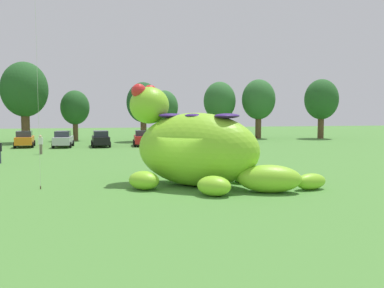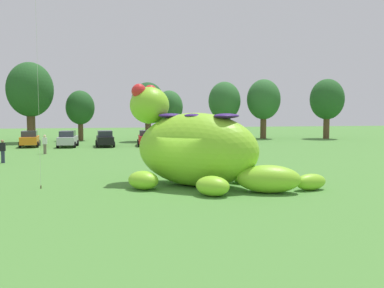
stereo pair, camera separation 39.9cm
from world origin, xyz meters
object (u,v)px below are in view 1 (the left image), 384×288
object	(u,v)px
box_truck	(202,130)
spectator_far_side	(234,147)
car_silver	(63,139)
spectator_wandering	(193,139)
car_black	(101,139)
giant_inflatable_creature	(197,148)
car_orange	(25,139)
spectator_mid_field	(182,140)
car_red	(142,138)
spectator_by_cars	(41,145)

from	to	relation	value
box_truck	spectator_far_side	bearing A→B (deg)	-93.65
car_silver	spectator_wandering	bearing A→B (deg)	-14.14
car_black	giant_inflatable_creature	bearing A→B (deg)	-79.52
car_orange	spectator_far_side	distance (m)	23.58
spectator_mid_field	giant_inflatable_creature	bearing A→B (deg)	-99.52
giant_inflatable_creature	spectator_wandering	size ratio (longest dim) A/B	5.65
car_orange	car_silver	xyz separation A→B (m)	(4.02, -1.00, 0.00)
car_red	spectator_by_cars	distance (m)	11.99
box_truck	spectator_mid_field	bearing A→B (deg)	-123.38
giant_inflatable_creature	car_black	size ratio (longest dim) A/B	2.31
car_red	box_truck	world-z (taller)	box_truck
box_truck	spectator_wandering	distance (m)	4.52
spectator_far_side	spectator_by_cars	bearing A→B (deg)	157.83
spectator_by_cars	spectator_far_side	size ratio (longest dim) A/B	1.00
giant_inflatable_creature	spectator_mid_field	bearing A→B (deg)	80.48
car_silver	spectator_wandering	xyz separation A→B (m)	(13.44, -3.39, -0.01)
car_black	car_red	world-z (taller)	same
giant_inflatable_creature	spectator_by_cars	bearing A→B (deg)	118.45
car_black	box_truck	xyz separation A→B (m)	(11.49, 0.93, 0.74)
spectator_far_side	spectator_mid_field	bearing A→B (deg)	104.83
car_black	spectator_mid_field	world-z (taller)	car_black
spectator_mid_field	box_truck	bearing A→B (deg)	56.62
spectator_wandering	spectator_far_side	size ratio (longest dim) A/B	1.00
car_red	car_silver	bearing A→B (deg)	179.05
car_black	spectator_mid_field	xyz separation A→B (m)	(8.14, -4.14, -0.01)
giant_inflatable_creature	box_truck	world-z (taller)	giant_inflatable_creature
car_orange	spectator_mid_field	distance (m)	16.96
spectator_far_side	car_silver	bearing A→B (deg)	136.71
car_orange	giant_inflatable_creature	bearing A→B (deg)	-64.55
car_black	spectator_wandering	xyz separation A→B (m)	(9.55, -3.09, -0.01)
car_silver	car_black	world-z (taller)	same
car_red	spectator_mid_field	size ratio (longest dim) A/B	2.45
box_truck	spectator_by_cars	size ratio (longest dim) A/B	3.79
car_red	car_black	bearing A→B (deg)	-177.92
giant_inflatable_creature	car_orange	bearing A→B (deg)	115.45
car_black	spectator_mid_field	size ratio (longest dim) A/B	2.45
car_silver	car_black	size ratio (longest dim) A/B	1.00
spectator_by_cars	car_silver	bearing A→B (deg)	79.68
car_silver	spectator_wandering	distance (m)	13.86
giant_inflatable_creature	car_silver	distance (m)	26.78
box_truck	spectator_by_cars	world-z (taller)	box_truck
car_silver	spectator_wandering	size ratio (longest dim) A/B	2.44
car_black	spectator_far_side	bearing A→B (deg)	-51.57
box_truck	car_black	bearing A→B (deg)	-175.38
box_truck	spectator_mid_field	xyz separation A→B (m)	(-3.34, -5.07, -0.75)
car_black	spectator_wandering	distance (m)	10.03
car_orange	car_red	bearing A→B (deg)	-5.27
car_black	spectator_by_cars	bearing A→B (deg)	-127.03
spectator_mid_field	spectator_wandering	bearing A→B (deg)	36.99
giant_inflatable_creature	box_truck	xyz separation A→B (m)	(6.85, 25.99, -0.30)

